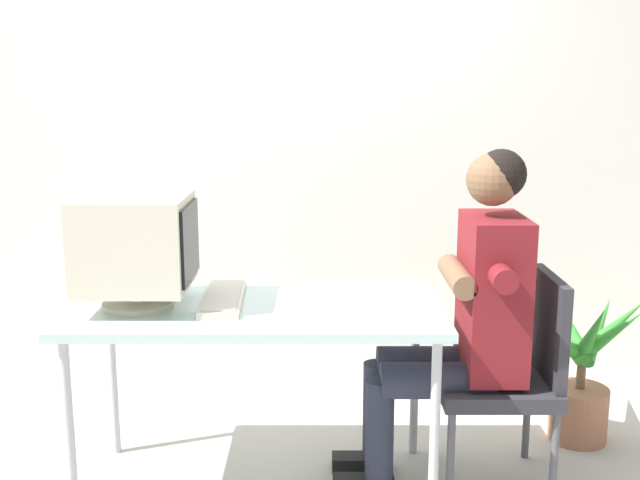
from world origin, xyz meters
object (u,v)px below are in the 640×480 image
(keyboard, at_px, (223,298))
(potted_plant, at_px, (581,371))
(desk, at_px, (257,319))
(office_chair, at_px, (511,369))
(crt_monitor, at_px, (136,244))
(person_seated, at_px, (465,311))

(keyboard, xyz_separation_m, potted_plant, (1.52, 0.37, -0.44))
(desk, xyz_separation_m, potted_plant, (1.39, 0.41, -0.37))
(desk, height_order, potted_plant, desk)
(desk, height_order, office_chair, office_chair)
(crt_monitor, bearing_deg, potted_plant, 13.47)
(keyboard, bearing_deg, desk, -16.05)
(desk, distance_m, crt_monitor, 0.53)
(office_chair, height_order, potted_plant, office_chair)
(crt_monitor, xyz_separation_m, person_seated, (1.24, 0.07, -0.28))
(office_chair, bearing_deg, person_seated, 180.00)
(office_chair, height_order, person_seated, person_seated)
(desk, xyz_separation_m, person_seated, (0.80, 0.05, 0.02))
(crt_monitor, relative_size, person_seated, 0.31)
(person_seated, bearing_deg, desk, -176.55)
(crt_monitor, distance_m, potted_plant, 2.00)
(keyboard, bearing_deg, office_chair, 0.53)
(desk, bearing_deg, office_chair, 2.79)
(crt_monitor, xyz_separation_m, potted_plant, (1.83, 0.44, -0.67))
(desk, xyz_separation_m, office_chair, (0.99, 0.05, -0.22))
(desk, relative_size, office_chair, 1.65)
(person_seated, bearing_deg, potted_plant, 31.53)
(keyboard, distance_m, potted_plant, 1.63)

